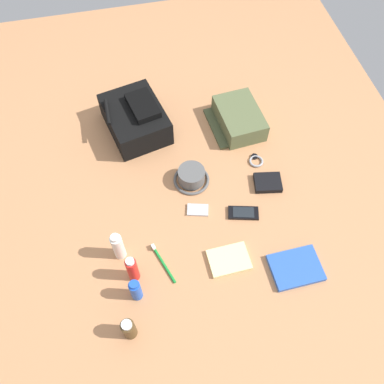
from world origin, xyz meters
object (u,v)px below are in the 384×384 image
at_px(backpack, 136,119).
at_px(toiletry_pouch, 238,119).
at_px(paperback_novel, 296,268).
at_px(toothbrush, 162,261).
at_px(cologne_bottle, 129,329).
at_px(wallet, 268,183).
at_px(media_player, 198,210).
at_px(notepad, 229,260).
at_px(bucket_hat, 191,177).
at_px(wristwatch, 256,161).
at_px(toothpaste_tube, 118,246).
at_px(sunscreen_spray, 132,269).
at_px(deodorant_spray, 136,290).
at_px(cell_phone, 243,213).

distance_m(backpack, toiletry_pouch, 0.46).
distance_m(paperback_novel, toothbrush, 0.49).
distance_m(cologne_bottle, wallet, 0.79).
height_order(media_player, notepad, notepad).
distance_m(paperback_novel, wallet, 0.38).
xyz_separation_m(bucket_hat, notepad, (-0.38, -0.06, -0.02)).
xyz_separation_m(media_player, wristwatch, (0.18, -0.30, 0.00)).
distance_m(toothpaste_tube, toothbrush, 0.17).
relative_size(backpack, wallet, 3.17).
relative_size(bucket_hat, sunscreen_spray, 1.02).
bearing_deg(toiletry_pouch, bucket_hat, 132.63).
xyz_separation_m(deodorant_spray, toothbrush, (0.11, -0.11, -0.05)).
distance_m(cologne_bottle, sunscreen_spray, 0.20).
relative_size(sunscreen_spray, paperback_novel, 0.79).
distance_m(cologne_bottle, cell_phone, 0.62).
height_order(toothpaste_tube, wallet, toothpaste_tube).
bearing_deg(wallet, cell_phone, 139.19).
xyz_separation_m(wristwatch, wallet, (-0.12, -0.01, 0.01)).
height_order(cologne_bottle, paperback_novel, cologne_bottle).
distance_m(deodorant_spray, sunscreen_spray, 0.07).
distance_m(bucket_hat, notepad, 0.38).
xyz_separation_m(bucket_hat, paperback_novel, (-0.46, -0.29, -0.02)).
bearing_deg(notepad, paperback_novel, -111.86).
xyz_separation_m(backpack, wristwatch, (-0.29, -0.47, -0.06)).
distance_m(backpack, paperback_novel, 0.92).
height_order(backpack, toothbrush, backpack).
xyz_separation_m(paperback_novel, media_player, (0.32, 0.30, -0.00)).
height_order(bucket_hat, notepad, bucket_hat).
distance_m(cologne_bottle, notepad, 0.43).
relative_size(media_player, wallet, 0.86).
bearing_deg(sunscreen_spray, wallet, -65.25).
relative_size(bucket_hat, toothbrush, 0.90).
height_order(toiletry_pouch, wallet, toiletry_pouch).
relative_size(paperback_novel, notepad, 1.24).
height_order(backpack, sunscreen_spray, backpack).
xyz_separation_m(bucket_hat, cell_phone, (-0.20, -0.17, -0.02)).
bearing_deg(bucket_hat, toiletry_pouch, -47.37).
bearing_deg(wristwatch, wallet, -174.39).
distance_m(deodorant_spray, media_player, 0.41).
bearing_deg(sunscreen_spray, media_player, -52.96).
bearing_deg(backpack, paperback_novel, -149.43).
height_order(toiletry_pouch, cell_phone, toiletry_pouch).
height_order(backpack, cell_phone, backpack).
distance_m(deodorant_spray, notepad, 0.36).
distance_m(bucket_hat, toothpaste_tube, 0.43).
relative_size(sunscreen_spray, wristwatch, 2.07).
bearing_deg(wristwatch, media_player, 121.31).
bearing_deg(backpack, toothbrush, 179.38).
xyz_separation_m(media_player, notepad, (-0.23, -0.06, 0.00)).
distance_m(bucket_hat, cell_phone, 0.26).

